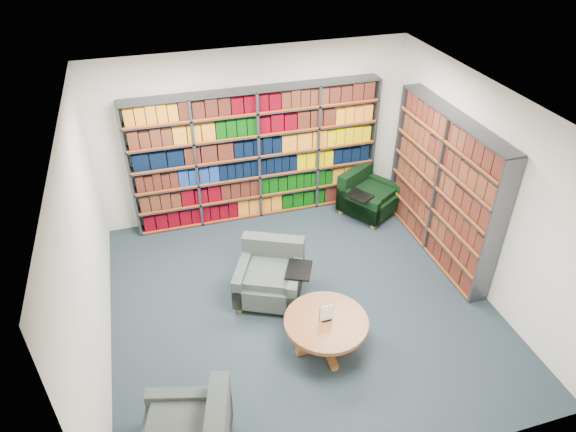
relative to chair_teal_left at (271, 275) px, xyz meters
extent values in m
cube|color=black|center=(0.33, -0.32, -0.32)|extent=(5.00, 5.00, 0.01)
cube|color=white|center=(0.33, -0.32, 2.49)|extent=(5.00, 5.00, 0.01)
cube|color=silver|center=(0.33, 2.18, 1.09)|extent=(5.00, 0.01, 2.80)
cube|color=silver|center=(0.33, -2.83, 1.09)|extent=(5.00, 0.01, 2.80)
cube|color=silver|center=(-2.18, -0.32, 1.09)|extent=(0.01, 5.00, 2.80)
cube|color=silver|center=(2.83, -0.32, 1.09)|extent=(0.01, 5.00, 2.80)
cube|color=#47494F|center=(0.33, 2.02, 0.79)|extent=(4.00, 0.28, 2.20)
cube|color=silver|center=(0.33, 2.15, 0.79)|extent=(4.00, 0.02, 2.20)
cube|color=#D84C0A|center=(0.33, 1.89, 0.79)|extent=(4.00, 0.01, 2.20)
cube|color=#53000A|center=(0.33, 2.02, -0.13)|extent=(3.88, 0.21, 0.29)
cube|color=#4A2113|center=(0.33, 2.02, 0.23)|extent=(3.88, 0.21, 0.29)
cube|color=#3F170F|center=(0.33, 2.02, 0.60)|extent=(3.88, 0.21, 0.29)
cube|color=black|center=(0.33, 2.02, 0.97)|extent=(3.88, 0.21, 0.29)
cube|color=#4A2113|center=(0.33, 2.02, 1.33)|extent=(3.88, 0.21, 0.29)
cube|color=orange|center=(0.33, 2.02, 1.70)|extent=(3.88, 0.21, 0.29)
cube|color=#47494F|center=(2.67, 0.28, 0.79)|extent=(0.28, 2.50, 2.20)
cube|color=silver|center=(2.80, 0.28, 0.79)|extent=(0.02, 2.50, 2.20)
cube|color=#D84C0A|center=(2.54, 0.28, 0.79)|extent=(0.02, 2.50, 2.20)
cube|color=#4A2113|center=(2.67, 0.28, -0.13)|extent=(0.21, 2.38, 0.29)
cube|color=#3F170F|center=(2.67, 0.28, 0.23)|extent=(0.21, 2.38, 0.29)
cube|color=#4A2113|center=(2.67, 0.28, 0.60)|extent=(0.21, 2.38, 0.29)
cube|color=#4A2113|center=(2.67, 0.28, 0.97)|extent=(0.21, 2.38, 0.29)
cube|color=#4A2113|center=(2.67, 0.28, 1.33)|extent=(0.21, 2.38, 0.29)
cube|color=#3F170F|center=(2.67, 0.28, 1.70)|extent=(0.21, 2.38, 0.29)
cube|color=black|center=(-0.04, -0.07, -0.07)|extent=(1.13, 1.13, 0.30)
cube|color=black|center=(0.10, 0.23, 0.12)|extent=(0.85, 0.53, 0.68)
cube|color=black|center=(-0.36, 0.08, 0.01)|extent=(0.48, 0.83, 0.45)
cube|color=black|center=(0.29, -0.23, 0.01)|extent=(0.48, 0.83, 0.45)
cube|color=black|center=(0.31, -0.29, 0.25)|extent=(0.47, 0.51, 0.02)
cube|color=olive|center=(-0.50, -0.24, -0.27)|extent=(0.09, 0.09, 0.09)
cube|color=olive|center=(0.13, -0.54, -0.27)|extent=(0.09, 0.09, 0.09)
cube|color=olive|center=(-0.21, 0.39, -0.27)|extent=(0.09, 0.09, 0.09)
cube|color=olive|center=(0.43, 0.09, -0.27)|extent=(0.09, 0.09, 0.09)
cube|color=black|center=(2.13, 1.48, -0.08)|extent=(1.11, 1.11, 0.29)
cube|color=black|center=(1.96, 1.74, 0.10)|extent=(0.78, 0.58, 0.65)
cube|color=black|center=(1.84, 1.30, -0.01)|extent=(0.53, 0.75, 0.43)
cube|color=black|center=(2.42, 1.65, -0.01)|extent=(0.53, 0.75, 0.43)
cube|color=black|center=(1.82, 1.23, 0.23)|extent=(0.47, 0.50, 0.02)
cube|color=olive|center=(2.02, 1.02, -0.27)|extent=(0.09, 0.09, 0.09)
cube|color=olive|center=(2.58, 1.37, -0.27)|extent=(0.09, 0.09, 0.09)
cube|color=olive|center=(1.67, 1.58, -0.27)|extent=(0.09, 0.09, 0.09)
cube|color=olive|center=(2.24, 1.93, -0.27)|extent=(0.09, 0.09, 0.09)
cube|color=black|center=(-1.11, -2.21, 0.13)|extent=(0.41, 0.88, 0.69)
cube|color=black|center=(-1.34, -1.77, 0.01)|extent=(0.87, 0.35, 0.46)
cube|color=olive|center=(-1.68, -1.69, -0.26)|extent=(0.08, 0.08, 0.10)
cube|color=olive|center=(-1.00, -1.87, -0.26)|extent=(0.08, 0.08, 0.10)
cylinder|color=brown|center=(0.37, -1.17, 0.14)|extent=(1.01, 1.01, 0.06)
cylinder|color=brown|center=(0.37, -1.17, -0.09)|extent=(0.14, 0.14, 0.41)
cube|color=brown|center=(0.37, -1.17, -0.27)|extent=(0.73, 0.09, 0.07)
cube|color=brown|center=(0.37, -1.17, -0.27)|extent=(0.09, 0.73, 0.07)
cube|color=black|center=(0.37, -1.17, 0.17)|extent=(0.11, 0.06, 0.01)
cube|color=white|center=(0.37, -1.17, 0.29)|extent=(0.16, 0.01, 0.23)
cube|color=#145926|center=(0.37, -1.16, 0.29)|extent=(0.17, 0.00, 0.24)
camera|label=1|loc=(-1.30, -5.21, 4.62)|focal=32.00mm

